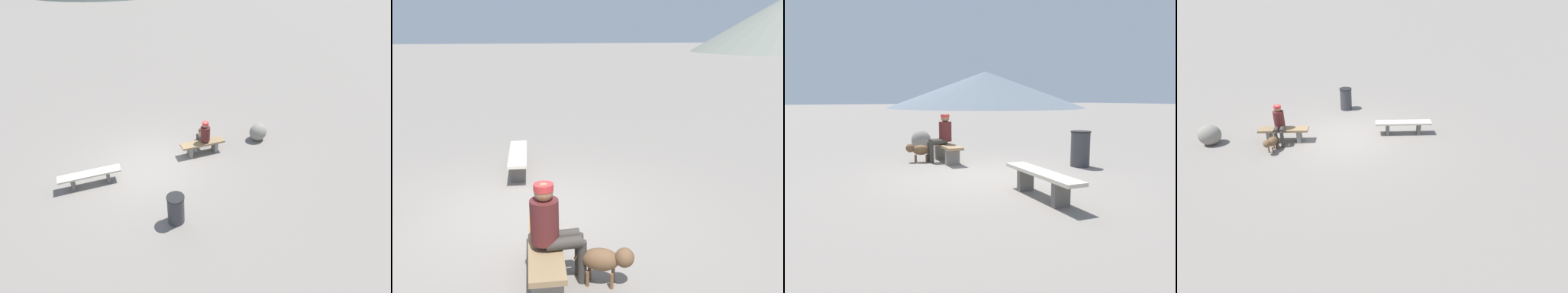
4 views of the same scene
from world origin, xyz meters
The scene contains 8 objects.
ground centered at (0.00, 0.00, -0.03)m, with size 210.00×210.00×0.06m, color gray.
bench_left centered at (-1.98, -0.08, 0.34)m, with size 1.92×0.49×0.46m.
bench_right centered at (2.00, 0.05, 0.33)m, with size 1.62×0.51×0.46m.
seated_person centered at (2.10, 0.13, 0.74)m, with size 0.34×0.64×1.27m.
dog centered at (2.30, 0.74, 0.33)m, with size 0.43×0.68×0.49m.
trash_bin centered at (-0.11, -2.65, 0.44)m, with size 0.49×0.49×0.88m.
boulder centered at (4.35, 0.00, 0.33)m, with size 0.70×0.60×0.66m, color gray.
distant_peak_2 centered at (52.42, -27.84, 3.34)m, with size 36.49×36.49×6.67m, color slate.
Camera 3 is at (-6.68, 3.48, 1.67)m, focal length 32.56 mm.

